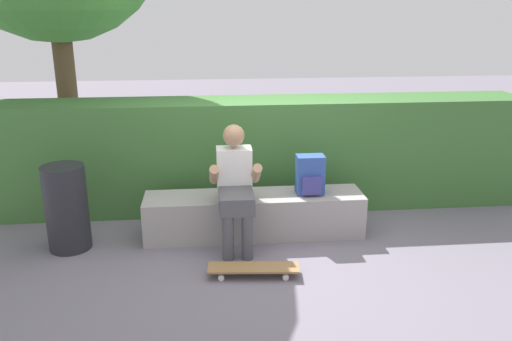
{
  "coord_description": "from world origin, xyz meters",
  "views": [
    {
      "loc": [
        -0.47,
        -4.58,
        2.3
      ],
      "look_at": [
        0.02,
        0.35,
        0.71
      ],
      "focal_mm": 36.79,
      "sensor_mm": 36.0,
      "label": 1
    }
  ],
  "objects_px": {
    "bench_main": "(254,215)",
    "person_skater": "(235,184)",
    "backpack_on_bench": "(310,175)",
    "trash_bin": "(67,208)",
    "skateboard_near_person": "(253,268)"
  },
  "relations": [
    {
      "from": "bench_main",
      "to": "person_skater",
      "type": "height_order",
      "value": "person_skater"
    },
    {
      "from": "bench_main",
      "to": "person_skater",
      "type": "distance_m",
      "value": 0.51
    },
    {
      "from": "person_skater",
      "to": "trash_bin",
      "type": "xyz_separation_m",
      "value": [
        -1.62,
        0.08,
        -0.22
      ]
    },
    {
      "from": "person_skater",
      "to": "skateboard_near_person",
      "type": "relative_size",
      "value": 1.46
    },
    {
      "from": "bench_main",
      "to": "person_skater",
      "type": "xyz_separation_m",
      "value": [
        -0.2,
        -0.22,
        0.42
      ]
    },
    {
      "from": "backpack_on_bench",
      "to": "trash_bin",
      "type": "distance_m",
      "value": 2.4
    },
    {
      "from": "backpack_on_bench",
      "to": "trash_bin",
      "type": "xyz_separation_m",
      "value": [
        -2.39,
        -0.12,
        -0.21
      ]
    },
    {
      "from": "skateboard_near_person",
      "to": "trash_bin",
      "type": "xyz_separation_m",
      "value": [
        -1.73,
        0.73,
        0.35
      ]
    },
    {
      "from": "skateboard_near_person",
      "to": "trash_bin",
      "type": "bearing_deg",
      "value": 157.1
    },
    {
      "from": "person_skater",
      "to": "skateboard_near_person",
      "type": "xyz_separation_m",
      "value": [
        0.11,
        -0.65,
        -0.56
      ]
    },
    {
      "from": "bench_main",
      "to": "backpack_on_bench",
      "type": "height_order",
      "value": "backpack_on_bench"
    },
    {
      "from": "skateboard_near_person",
      "to": "trash_bin",
      "type": "relative_size",
      "value": 0.97
    },
    {
      "from": "trash_bin",
      "to": "person_skater",
      "type": "bearing_deg",
      "value": -2.94
    },
    {
      "from": "bench_main",
      "to": "backpack_on_bench",
      "type": "relative_size",
      "value": 5.57
    },
    {
      "from": "backpack_on_bench",
      "to": "trash_bin",
      "type": "height_order",
      "value": "trash_bin"
    }
  ]
}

